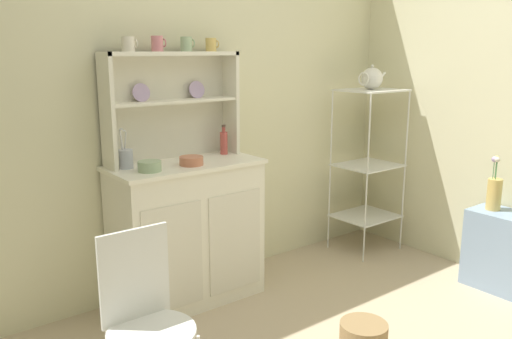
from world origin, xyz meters
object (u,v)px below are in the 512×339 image
wire_chair (145,312)px  floor_basket (363,338)px  bakers_rack (368,156)px  cup_cream_0 (128,44)px  flower_vase (494,192)px  hutch_cabinet (187,231)px  side_shelf_blue (506,252)px  utensil_jar (126,158)px  porcelain_teapot (372,78)px  bowl_mixing_large (150,166)px  hutch_shelf_unit (170,97)px  jam_bottle (224,142)px

wire_chair → floor_basket: bearing=6.5°
bakers_rack → cup_cream_0: size_ratio=14.68×
bakers_rack → flower_vase: (0.16, -0.94, -0.11)m
cup_cream_0 → hutch_cabinet: bearing=-24.3°
hutch_cabinet → wire_chair: (-0.72, -0.89, 0.06)m
side_shelf_blue → cup_cream_0: (-2.00, 1.27, 1.33)m
hutch_cabinet → cup_cream_0: size_ratio=10.75×
utensil_jar → porcelain_teapot: porcelain_teapot is taller
utensil_jar → bowl_mixing_large: bearing=-64.4°
flower_vase → porcelain_teapot: bearing=99.8°
hutch_shelf_unit → cup_cream_0: size_ratio=9.99×
bakers_rack → utensil_jar: (-1.92, 0.17, 0.20)m
hutch_cabinet → flower_vase: hutch_cabinet is taller
floor_basket → utensil_jar: size_ratio=1.07×
hutch_shelf_unit → wire_chair: (-0.72, -1.05, -0.76)m
bakers_rack → utensil_jar: bakers_rack is taller
bowl_mixing_large → utensil_jar: utensil_jar is taller
bakers_rack → wire_chair: (-2.29, -0.80, -0.24)m
cup_cream_0 → flower_vase: 2.50m
bakers_rack → utensil_jar: 1.93m
hutch_cabinet → cup_cream_0: cup_cream_0 is taller
porcelain_teapot → jam_bottle: bearing=171.9°
bowl_mixing_large → utensil_jar: size_ratio=0.56×
flower_vase → hutch_cabinet: bearing=149.3°
wire_chair → bowl_mixing_large: bowl_mixing_large is taller
bowl_mixing_large → hutch_cabinet: bearing=15.2°
wire_chair → porcelain_teapot: bearing=35.5°
side_shelf_blue → wire_chair: (-2.45, 0.26, 0.26)m
bakers_rack → porcelain_teapot: bearing=-180.0°
bakers_rack → utensil_jar: bearing=175.0°
jam_bottle → hutch_cabinet: bearing=-165.9°
hutch_cabinet → porcelain_teapot: porcelain_teapot is taller
bowl_mixing_large → flower_vase: 2.24m
flower_vase → wire_chair: bearing=176.7°
hutch_cabinet → floor_basket: hutch_cabinet is taller
cup_cream_0 → jam_bottle: bearing=-3.4°
bakers_rack → side_shelf_blue: 1.18m
floor_basket → flower_vase: (1.32, 0.05, 0.57)m
cup_cream_0 → flower_vase: (2.00, -1.15, -0.95)m
flower_vase → floor_basket: bearing=-177.6°
floor_basket → porcelain_teapot: (1.15, 1.00, 1.27)m
hutch_cabinet → floor_basket: bearing=-68.9°
jam_bottle → utensil_jar: utensil_jar is taller
jam_bottle → utensil_jar: 0.69m
wire_chair → utensil_jar: (0.38, 0.97, 0.44)m
wire_chair → flower_vase: (2.45, -0.14, 0.13)m
hutch_cabinet → bowl_mixing_large: 0.54m
side_shelf_blue → flower_vase: size_ratio=1.44×
hutch_shelf_unit → bowl_mixing_large: bearing=-139.0°
hutch_shelf_unit → side_shelf_blue: bearing=-37.1°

